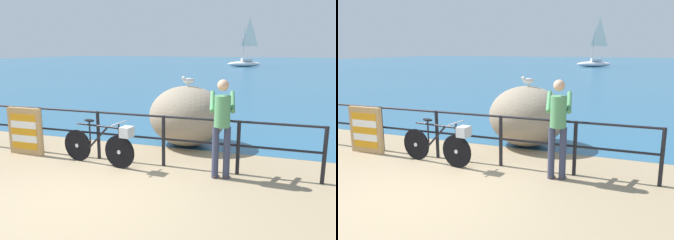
% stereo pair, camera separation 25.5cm
% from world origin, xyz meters
% --- Properties ---
extents(ground_plane, '(120.00, 120.00, 0.10)m').
position_xyz_m(ground_plane, '(0.00, 20.00, -0.05)').
color(ground_plane, '#937F60').
extents(sea_surface, '(120.00, 90.00, 0.01)m').
position_xyz_m(sea_surface, '(0.00, 48.01, 0.00)').
color(sea_surface, '#285B7F').
rests_on(sea_surface, ground_plane).
extents(promenade_railing, '(7.35, 0.07, 1.02)m').
position_xyz_m(promenade_railing, '(-0.00, 1.75, 0.64)').
color(promenade_railing, black).
rests_on(promenade_railing, ground_plane).
extents(bicycle, '(1.69, 0.48, 0.92)m').
position_xyz_m(bicycle, '(-0.40, 1.38, 0.46)').
color(bicycle, black).
rests_on(bicycle, ground_plane).
extents(person_at_railing, '(0.53, 0.67, 1.78)m').
position_xyz_m(person_at_railing, '(1.92, 1.48, 0.99)').
color(person_at_railing, '#333851').
rests_on(person_at_railing, ground_plane).
extents(folded_deckchair_stack, '(0.84, 0.10, 1.04)m').
position_xyz_m(folded_deckchair_stack, '(-2.40, 1.50, 0.52)').
color(folded_deckchair_stack, tan).
rests_on(folded_deckchair_stack, ground_plane).
extents(breakwater_boulder_main, '(1.84, 1.69, 1.43)m').
position_xyz_m(breakwater_boulder_main, '(0.77, 3.35, 0.72)').
color(breakwater_boulder_main, gray).
rests_on(breakwater_boulder_main, ground).
extents(seagull, '(0.34, 0.20, 0.23)m').
position_xyz_m(seagull, '(0.80, 3.33, 1.57)').
color(seagull, gold).
rests_on(seagull, breakwater_boulder_main).
extents(sailboat, '(4.55, 2.98, 6.16)m').
position_xyz_m(sailboat, '(-1.89, 40.77, 0.71)').
color(sailboat, white).
rests_on(sailboat, sea_surface).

